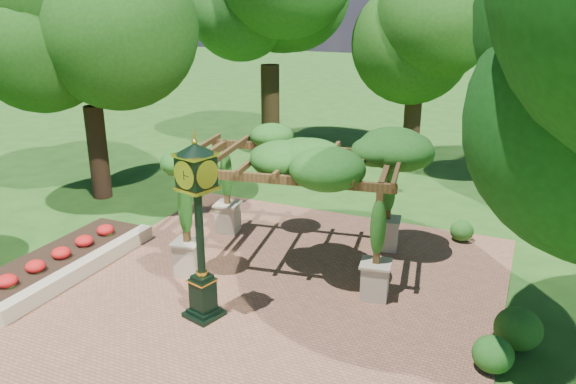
% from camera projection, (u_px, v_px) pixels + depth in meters
% --- Properties ---
extents(ground, '(120.00, 120.00, 0.00)m').
position_uv_depth(ground, '(239.00, 328.00, 11.64)').
color(ground, '#1E4714').
rests_on(ground, ground).
extents(brick_plaza, '(10.00, 12.00, 0.04)m').
position_uv_depth(brick_plaza, '(261.00, 304.00, 12.50)').
color(brick_plaza, brown).
rests_on(brick_plaza, ground).
extents(border_wall, '(0.35, 5.00, 0.40)m').
position_uv_depth(border_wall, '(84.00, 268.00, 13.77)').
color(border_wall, '#C6B793').
rests_on(border_wall, ground).
extents(flower_bed, '(1.50, 5.00, 0.36)m').
position_uv_depth(flower_bed, '(57.00, 262.00, 14.13)').
color(flower_bed, red).
rests_on(flower_bed, ground).
extents(pedestal_clock, '(0.94, 0.94, 3.89)m').
position_uv_depth(pedestal_clock, '(199.00, 216.00, 11.26)').
color(pedestal_clock, black).
rests_on(pedestal_clock, brick_plaza).
extents(pergola, '(5.74, 4.10, 3.33)m').
position_uv_depth(pergola, '(293.00, 160.00, 13.69)').
color(pergola, '#B9AB89').
rests_on(pergola, brick_plaza).
extents(sundial, '(0.67, 0.67, 0.96)m').
position_uv_depth(sundial, '(389.00, 181.00, 19.65)').
color(sundial, '#9B9B93').
rests_on(sundial, ground).
extents(shrub_front, '(0.75, 0.75, 0.67)m').
position_uv_depth(shrub_front, '(493.00, 354.00, 10.16)').
color(shrub_front, '#205819').
rests_on(shrub_front, brick_plaza).
extents(shrub_mid, '(1.17, 1.17, 0.82)m').
position_uv_depth(shrub_mid, '(518.00, 329.00, 10.80)').
color(shrub_mid, '#255919').
rests_on(shrub_mid, brick_plaza).
extents(shrub_back, '(0.76, 0.76, 0.59)m').
position_uv_depth(shrub_back, '(462.00, 231.00, 15.66)').
color(shrub_back, '#2A681E').
rests_on(shrub_back, brick_plaza).
extents(tree_west_near, '(4.51, 4.51, 8.11)m').
position_uv_depth(tree_west_near, '(84.00, 29.00, 17.52)').
color(tree_west_near, black).
rests_on(tree_west_near, ground).
extents(tree_north, '(4.21, 4.21, 7.57)m').
position_uv_depth(tree_north, '(419.00, 34.00, 21.55)').
color(tree_north, '#382716').
rests_on(tree_north, ground).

